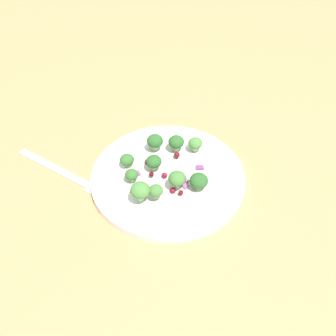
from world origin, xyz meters
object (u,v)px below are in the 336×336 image
(plate, at_px, (168,176))
(broccoli_floret_2, at_px, (199,181))
(broccoli_floret_1, at_px, (176,142))
(broccoli_floret_0, at_px, (177,179))
(fork, at_px, (67,174))

(plate, xyz_separation_m, broccoli_floret_2, (-0.01, 0.05, 0.02))
(plate, xyz_separation_m, broccoli_floret_1, (-0.05, -0.03, 0.02))
(broccoli_floret_0, xyz_separation_m, broccoli_floret_2, (-0.02, 0.02, -0.00))
(fork, bearing_deg, broccoli_floret_2, 121.94)
(broccoli_floret_1, xyz_separation_m, fork, (0.15, -0.10, -0.03))
(broccoli_floret_0, relative_size, broccoli_floret_1, 1.02)
(broccoli_floret_0, height_order, fork, broccoli_floret_0)
(plate, xyz_separation_m, fork, (0.10, -0.13, -0.01))
(broccoli_floret_2, bearing_deg, plate, -80.25)
(broccoli_floret_2, relative_size, fork, 0.15)
(plate, height_order, fork, plate)
(plate, bearing_deg, broccoli_floret_1, -150.94)
(broccoli_floret_2, bearing_deg, broccoli_floret_1, -116.09)
(broccoli_floret_1, distance_m, broccoli_floret_2, 0.09)
(broccoli_floret_0, height_order, broccoli_floret_2, broccoli_floret_0)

